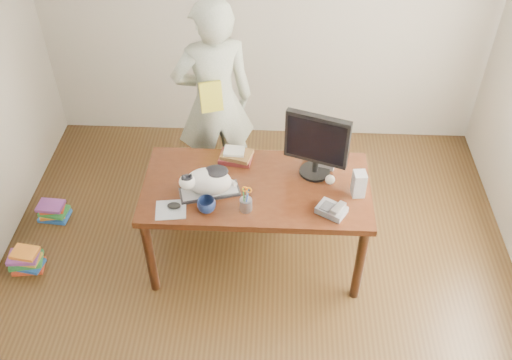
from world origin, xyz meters
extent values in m
plane|color=black|center=(0.00, 0.00, 0.00)|extent=(4.50, 4.50, 0.00)
plane|color=beige|center=(0.00, 2.25, 1.35)|extent=(4.00, 0.00, 4.00)
cube|color=black|center=(0.00, 0.60, 0.72)|extent=(1.60, 0.80, 0.05)
cylinder|color=black|center=(-0.74, 0.26, 0.35)|extent=(0.07, 0.07, 0.70)
cylinder|color=black|center=(0.74, 0.26, 0.35)|extent=(0.07, 0.07, 0.70)
cylinder|color=black|center=(-0.74, 0.94, 0.35)|extent=(0.07, 0.07, 0.70)
cylinder|color=black|center=(0.74, 0.94, 0.35)|extent=(0.07, 0.07, 0.70)
cube|color=black|center=(0.00, 0.96, 0.40)|extent=(1.45, 0.03, 0.50)
cube|color=black|center=(-0.32, 0.51, 0.76)|extent=(0.44, 0.26, 0.02)
cube|color=#ADADB2|center=(-0.32, 0.51, 0.77)|extent=(0.40, 0.23, 0.00)
ellipsoid|color=white|center=(-0.32, 0.51, 0.86)|extent=(0.35, 0.27, 0.19)
ellipsoid|color=white|center=(-0.46, 0.45, 0.90)|extent=(0.14, 0.13, 0.11)
ellipsoid|color=black|center=(-0.46, 0.45, 0.93)|extent=(0.10, 0.09, 0.04)
cone|color=black|center=(-0.48, 0.44, 0.96)|extent=(0.06, 0.06, 0.06)
cone|color=black|center=(-0.43, 0.45, 0.96)|extent=(0.06, 0.06, 0.06)
ellipsoid|color=black|center=(-0.27, 0.53, 0.94)|extent=(0.19, 0.17, 0.04)
cylinder|color=white|center=(-0.19, 0.60, 0.79)|extent=(0.12, 0.11, 0.04)
cylinder|color=black|center=(0.41, 0.76, 0.76)|extent=(0.28, 0.28, 0.02)
cylinder|color=black|center=(0.41, 0.76, 0.82)|extent=(0.06, 0.06, 0.10)
cube|color=black|center=(0.41, 0.74, 1.07)|extent=(0.44, 0.19, 0.38)
cube|color=black|center=(0.40, 0.72, 1.07)|extent=(0.39, 0.14, 0.32)
cylinder|color=#96959B|center=(-0.06, 0.36, 0.80)|extent=(0.10, 0.10, 0.09)
cylinder|color=black|center=(-0.07, 0.38, 0.87)|extent=(0.03, 0.03, 0.14)
cylinder|color=blue|center=(-0.05, 0.35, 0.87)|extent=(0.03, 0.03, 0.14)
cylinder|color=#AF1919|center=(-0.05, 0.38, 0.87)|extent=(0.02, 0.04, 0.14)
cylinder|color=#177325|center=(-0.07, 0.35, 0.87)|extent=(0.02, 0.03, 0.14)
cylinder|color=#A9A9AE|center=(-0.05, 0.36, 0.88)|extent=(0.01, 0.02, 0.10)
cylinder|color=#A9A9AE|center=(-0.05, 0.35, 0.88)|extent=(0.02, 0.02, 0.10)
torus|color=orange|center=(-0.06, 0.36, 0.94)|extent=(0.05, 0.03, 0.04)
torus|color=orange|center=(-0.04, 0.35, 0.94)|extent=(0.05, 0.03, 0.04)
cube|color=#A0A5AB|center=(-0.56, 0.33, 0.75)|extent=(0.22, 0.21, 0.00)
ellipsoid|color=black|center=(-0.54, 0.35, 0.77)|extent=(0.10, 0.07, 0.04)
imported|color=#0D1737|center=(-0.32, 0.34, 0.80)|extent=(0.17, 0.17, 0.10)
cube|color=slate|center=(0.51, 0.36, 0.77)|extent=(0.23, 0.21, 0.05)
cube|color=#3C3B3E|center=(0.48, 0.37, 0.80)|extent=(0.11, 0.12, 0.01)
cube|color=#A9A9AE|center=(0.55, 0.35, 0.81)|extent=(0.12, 0.16, 0.05)
cube|color=#9E9FA1|center=(0.70, 0.55, 0.84)|extent=(0.09, 0.10, 0.19)
sphere|color=#EEE6CE|center=(0.52, 0.65, 0.78)|extent=(0.07, 0.07, 0.07)
cube|color=#441215|center=(-0.16, 0.88, 0.77)|extent=(0.25, 0.20, 0.04)
cube|color=brown|center=(-0.16, 0.87, 0.80)|extent=(0.25, 0.21, 0.03)
cube|color=silver|center=(-0.18, 0.88, 0.83)|extent=(0.16, 0.13, 0.02)
cube|color=slate|center=(0.50, 0.89, 0.78)|extent=(0.19, 0.23, 0.05)
cube|color=#3C3B3E|center=(0.49, 0.86, 0.81)|extent=(0.12, 0.12, 0.01)
imported|color=silver|center=(-0.37, 1.42, 0.89)|extent=(0.74, 0.60, 1.77)
cube|color=gold|center=(-0.37, 1.25, 1.05)|extent=(0.19, 0.15, 0.23)
cube|color=red|center=(-1.75, 0.40, 0.01)|extent=(0.25, 0.19, 0.03)
cube|color=#194898|center=(-1.74, 0.39, 0.04)|extent=(0.23, 0.18, 0.03)
cube|color=#257C34|center=(-1.76, 0.41, 0.08)|extent=(0.27, 0.22, 0.03)
cube|color=gold|center=(-1.75, 0.40, 0.11)|extent=(0.21, 0.16, 0.03)
cube|color=#743586|center=(-1.76, 0.39, 0.14)|extent=(0.23, 0.17, 0.03)
cube|color=orange|center=(-1.74, 0.41, 0.17)|extent=(0.21, 0.17, 0.03)
cube|color=#194898|center=(-1.72, 0.95, 0.02)|extent=(0.25, 0.19, 0.03)
cube|color=orange|center=(-1.73, 0.96, 0.05)|extent=(0.22, 0.19, 0.03)
cube|color=#257C34|center=(-1.71, 0.94, 0.08)|extent=(0.24, 0.19, 0.03)
cube|color=red|center=(-1.72, 0.96, 0.11)|extent=(0.21, 0.16, 0.03)
cube|color=#743586|center=(-1.73, 0.94, 0.14)|extent=(0.22, 0.17, 0.03)
camera|label=1|loc=(0.13, -2.35, 3.45)|focal=40.00mm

